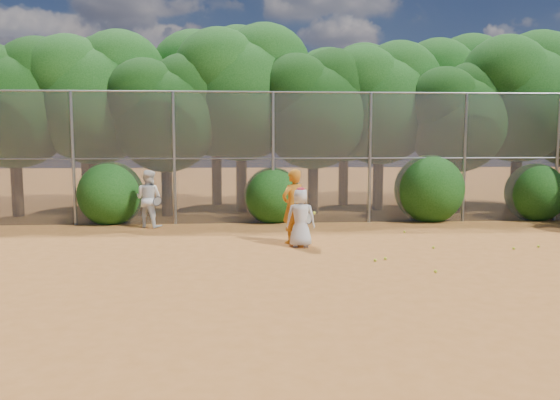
{
  "coord_description": "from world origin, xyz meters",
  "views": [
    {
      "loc": [
        -1.8,
        -10.7,
        2.56
      ],
      "look_at": [
        -1.0,
        2.5,
        1.1
      ],
      "focal_mm": 35.0,
      "sensor_mm": 36.0,
      "label": 1
    }
  ],
  "objects": [
    {
      "name": "ball_0",
      "position": [
        1.15,
        0.6,
        0.03
      ],
      "size": [
        0.07,
        0.07,
        0.07
      ],
      "primitive_type": "sphere",
      "color": "#CBD727",
      "rests_on": "ground"
    },
    {
      "name": "tree_2",
      "position": [
        -4.45,
        7.83,
        3.58
      ],
      "size": [
        3.99,
        3.47,
        5.47
      ],
      "color": "black",
      "rests_on": "ground"
    },
    {
      "name": "tree_10",
      "position": [
        -2.93,
        11.05,
        4.63
      ],
      "size": [
        5.15,
        4.48,
        7.06
      ],
      "color": "black",
      "rests_on": "ground"
    },
    {
      "name": "bush_0",
      "position": [
        -6.0,
        6.3,
        1.0
      ],
      "size": [
        2.0,
        2.0,
        2.0
      ],
      "primitive_type": "sphere",
      "color": "#144611",
      "rests_on": "ground"
    },
    {
      "name": "ground",
      "position": [
        0.0,
        0.0,
        0.0
      ],
      "size": [
        80.0,
        80.0,
        0.0
      ],
      "primitive_type": "plane",
      "color": "#AA6126",
      "rests_on": "ground"
    },
    {
      "name": "tree_4",
      "position": [
        0.55,
        8.24,
        3.76
      ],
      "size": [
        4.19,
        3.64,
        5.73
      ],
      "color": "black",
      "rests_on": "ground"
    },
    {
      "name": "ball_2",
      "position": [
        1.83,
        -0.58,
        0.03
      ],
      "size": [
        0.07,
        0.07,
        0.07
      ],
      "primitive_type": "sphere",
      "color": "#CBD727",
      "rests_on": "ground"
    },
    {
      "name": "tree_5",
      "position": [
        3.06,
        9.04,
        4.05
      ],
      "size": [
        4.51,
        3.92,
        6.17
      ],
      "color": "black",
      "rests_on": "ground"
    },
    {
      "name": "bush_3",
      "position": [
        7.5,
        6.3,
        0.95
      ],
      "size": [
        1.9,
        1.9,
        1.9
      ],
      "primitive_type": "sphere",
      "color": "#144611",
      "rests_on": "ground"
    },
    {
      "name": "tree_12",
      "position": [
        6.56,
        11.24,
        4.51
      ],
      "size": [
        5.02,
        4.37,
        6.88
      ],
      "color": "black",
      "rests_on": "ground"
    },
    {
      "name": "tree_9",
      "position": [
        -7.94,
        10.84,
        4.34
      ],
      "size": [
        4.83,
        4.2,
        6.62
      ],
      "color": "black",
      "rests_on": "ground"
    },
    {
      "name": "ball_6",
      "position": [
        2.59,
        1.73,
        0.03
      ],
      "size": [
        0.07,
        0.07,
        0.07
      ],
      "primitive_type": "sphere",
      "color": "#CBD727",
      "rests_on": "ground"
    },
    {
      "name": "tree_1",
      "position": [
        -6.94,
        8.54,
        4.16
      ],
      "size": [
        4.64,
        4.03,
        6.35
      ],
      "color": "black",
      "rests_on": "ground"
    },
    {
      "name": "ball_4",
      "position": [
        0.89,
        0.45,
        0.03
      ],
      "size": [
        0.07,
        0.07,
        0.07
      ],
      "primitive_type": "sphere",
      "color": "#CBD727",
      "rests_on": "ground"
    },
    {
      "name": "fence_back",
      "position": [
        -0.12,
        6.0,
        2.05
      ],
      "size": [
        20.05,
        0.09,
        4.03
      ],
      "color": "gray",
      "rests_on": "ground"
    },
    {
      "name": "ball_5",
      "position": [
        2.54,
        3.95,
        0.03
      ],
      "size": [
        0.07,
        0.07,
        0.07
      ],
      "primitive_type": "sphere",
      "color": "#CBD727",
      "rests_on": "ground"
    },
    {
      "name": "ball_1",
      "position": [
        4.43,
        1.5,
        0.03
      ],
      "size": [
        0.07,
        0.07,
        0.07
      ],
      "primitive_type": "sphere",
      "color": "#CBD727",
      "rests_on": "ground"
    },
    {
      "name": "bush_2",
      "position": [
        4.0,
        6.3,
        1.1
      ],
      "size": [
        2.2,
        2.2,
        2.2
      ],
      "primitive_type": "sphere",
      "color": "#144611",
      "rests_on": "ground"
    },
    {
      "name": "player_yellow",
      "position": [
        -0.66,
        2.66,
        0.92
      ],
      "size": [
        0.89,
        0.76,
        1.84
      ],
      "rotation": [
        0.0,
        0.0,
        3.79
      ],
      "color": "#C36E17",
      "rests_on": "ground"
    },
    {
      "name": "tree_3",
      "position": [
        -1.94,
        8.84,
        4.4
      ],
      "size": [
        4.89,
        4.26,
        6.7
      ],
      "color": "black",
      "rests_on": "ground"
    },
    {
      "name": "tree_11",
      "position": [
        2.06,
        10.64,
        4.16
      ],
      "size": [
        4.64,
        4.03,
        6.35
      ],
      "color": "black",
      "rests_on": "ground"
    },
    {
      "name": "tree_6",
      "position": [
        5.55,
        8.03,
        3.47
      ],
      "size": [
        3.86,
        3.36,
        5.29
      ],
      "color": "black",
      "rests_on": "ground"
    },
    {
      "name": "tree_7",
      "position": [
        8.06,
        8.64,
        4.28
      ],
      "size": [
        4.77,
        4.14,
        6.53
      ],
      "color": "black",
      "rests_on": "ground"
    },
    {
      "name": "player_teen",
      "position": [
        -0.52,
        2.16,
        0.72
      ],
      "size": [
        0.73,
        0.51,
        1.44
      ],
      "rotation": [
        0.0,
        0.0,
        3.05
      ],
      "color": "silver",
      "rests_on": "ground"
    },
    {
      "name": "bush_1",
      "position": [
        -1.0,
        6.3,
        0.9
      ],
      "size": [
        1.8,
        1.8,
        1.8
      ],
      "primitive_type": "sphere",
      "color": "#144611",
      "rests_on": "ground"
    },
    {
      "name": "tree_0",
      "position": [
        -9.44,
        8.04,
        3.93
      ],
      "size": [
        4.38,
        3.81,
        6.0
      ],
      "color": "black",
      "rests_on": "ground"
    },
    {
      "name": "ball_3",
      "position": [
        5.14,
        1.71,
        0.03
      ],
      "size": [
        0.07,
        0.07,
        0.07
      ],
      "primitive_type": "sphere",
      "color": "#CBD727",
      "rests_on": "ground"
    },
    {
      "name": "player_white",
      "position": [
        -4.69,
        5.4,
        0.84
      ],
      "size": [
        1.01,
        0.91,
        1.69
      ],
      "rotation": [
        0.0,
        0.0,
        2.73
      ],
      "color": "white",
      "rests_on": "ground"
    }
  ]
}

